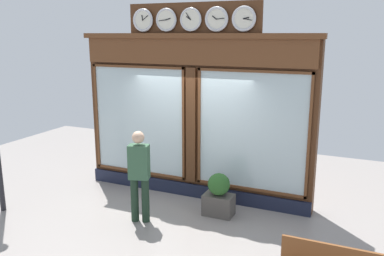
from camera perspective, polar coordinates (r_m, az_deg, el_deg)
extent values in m
cube|color=#4C2B16|center=(8.32, 0.42, 1.23)|extent=(4.88, 0.30, 3.25)
cube|color=#191E33|center=(8.61, -0.05, -8.70)|extent=(4.88, 0.08, 0.28)
cube|color=brown|center=(7.98, -0.12, 10.66)|extent=(4.78, 0.08, 0.50)
cube|color=brown|center=(7.99, -0.06, 12.84)|extent=(4.98, 0.20, 0.10)
cube|color=silver|center=(7.79, 8.36, -0.51)|extent=(2.09, 0.02, 2.24)
cube|color=brown|center=(7.59, 8.61, 7.91)|extent=(2.19, 0.04, 0.05)
cube|color=brown|center=(8.12, 8.05, -8.44)|extent=(2.19, 0.04, 0.05)
cube|color=brown|center=(7.57, 16.14, -1.30)|extent=(0.05, 0.04, 2.34)
cube|color=brown|center=(8.11, 1.03, 0.18)|extent=(0.05, 0.04, 2.34)
cube|color=silver|center=(8.77, -7.50, 1.04)|extent=(2.09, 0.02, 2.24)
cube|color=brown|center=(8.58, -7.80, 8.53)|extent=(2.19, 0.04, 0.05)
cube|color=brown|center=(9.06, -7.35, -6.10)|extent=(2.19, 0.04, 0.05)
cube|color=brown|center=(9.34, -13.19, 1.56)|extent=(0.05, 0.04, 2.34)
cube|color=brown|center=(8.25, -1.21, 0.40)|extent=(0.05, 0.04, 2.34)
cube|color=#4C2B16|center=(8.18, -0.09, 0.29)|extent=(0.20, 0.10, 2.34)
cube|color=#4C2B16|center=(8.03, 0.06, 14.99)|extent=(2.73, 0.06, 0.64)
cylinder|color=silver|center=(7.59, 7.30, 14.99)|extent=(0.37, 0.02, 0.37)
torus|color=silver|center=(7.59, 7.29, 14.99)|extent=(0.45, 0.05, 0.45)
cube|color=black|center=(7.56, 7.64, 15.07)|extent=(0.10, 0.01, 0.04)
cube|color=black|center=(7.55, 7.84, 14.87)|extent=(0.16, 0.01, 0.04)
sphere|color=black|center=(7.57, 7.26, 15.00)|extent=(0.02, 0.02, 0.02)
cylinder|color=silver|center=(7.76, 3.47, 15.03)|extent=(0.37, 0.02, 0.37)
torus|color=silver|center=(7.75, 3.46, 15.03)|extent=(0.46, 0.06, 0.46)
cube|color=black|center=(7.76, 3.14, 15.25)|extent=(0.09, 0.01, 0.07)
cube|color=black|center=(7.72, 4.00, 15.07)|extent=(0.16, 0.01, 0.02)
sphere|color=black|center=(7.74, 3.42, 15.03)|extent=(0.02, 0.02, 0.02)
cylinder|color=silver|center=(7.96, -0.18, 15.00)|extent=(0.37, 0.02, 0.37)
torus|color=silver|center=(7.95, -0.19, 15.00)|extent=(0.44, 0.04, 0.44)
cube|color=black|center=(7.96, -0.51, 15.20)|extent=(0.09, 0.01, 0.07)
cube|color=black|center=(7.96, -0.55, 15.45)|extent=(0.10, 0.01, 0.13)
sphere|color=black|center=(7.94, -0.24, 15.01)|extent=(0.02, 0.02, 0.02)
cylinder|color=silver|center=(8.18, -3.64, 14.93)|extent=(0.37, 0.02, 0.37)
torus|color=silver|center=(8.18, -3.66, 14.93)|extent=(0.45, 0.05, 0.45)
cube|color=black|center=(8.15, -3.38, 15.03)|extent=(0.10, 0.01, 0.04)
cube|color=black|center=(8.21, -4.19, 14.85)|extent=(0.16, 0.01, 0.03)
sphere|color=black|center=(8.17, -3.70, 14.93)|extent=(0.02, 0.02, 0.02)
cylinder|color=silver|center=(8.44, -6.90, 14.81)|extent=(0.37, 0.02, 0.37)
torus|color=silver|center=(8.43, -6.92, 14.81)|extent=(0.46, 0.05, 0.46)
cube|color=black|center=(8.43, -7.01, 15.14)|extent=(0.03, 0.01, 0.10)
cube|color=black|center=(8.39, -6.58, 15.13)|extent=(0.14, 0.01, 0.10)
sphere|color=black|center=(8.42, -6.97, 14.81)|extent=(0.02, 0.02, 0.02)
cylinder|color=#1C2F21|center=(7.52, -8.05, -9.94)|extent=(0.14, 0.14, 0.82)
cylinder|color=#1C2F21|center=(7.48, -6.55, -10.05)|extent=(0.14, 0.14, 0.82)
cube|color=#33563D|center=(7.25, -7.47, -4.75)|extent=(0.41, 0.31, 0.62)
sphere|color=tan|center=(7.12, -7.58, -1.30)|extent=(0.22, 0.22, 0.22)
cube|color=#4C4742|center=(7.78, 3.75, -10.71)|extent=(0.56, 0.36, 0.40)
sphere|color=#285623|center=(7.62, 3.80, -7.90)|extent=(0.42, 0.42, 0.42)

